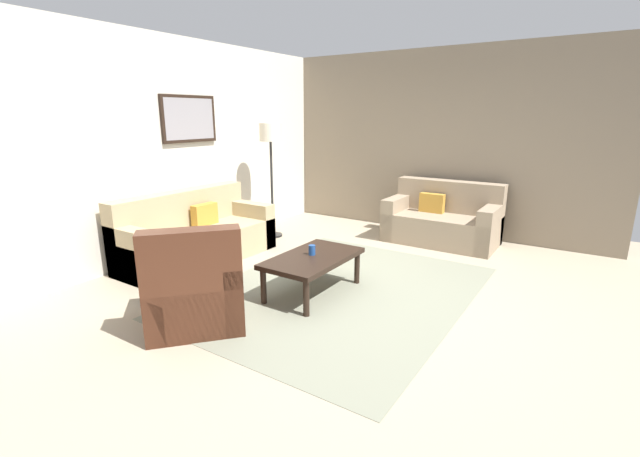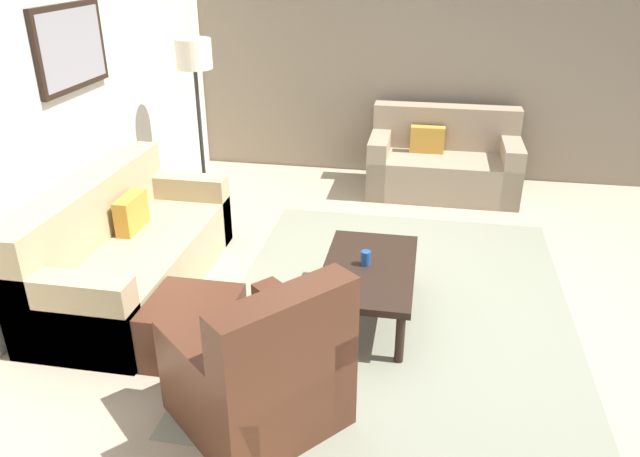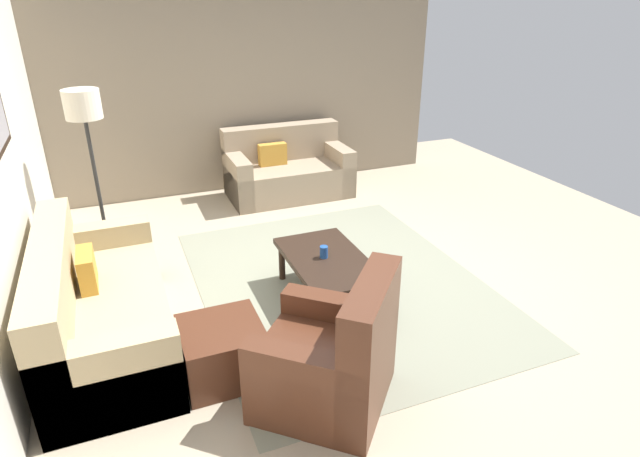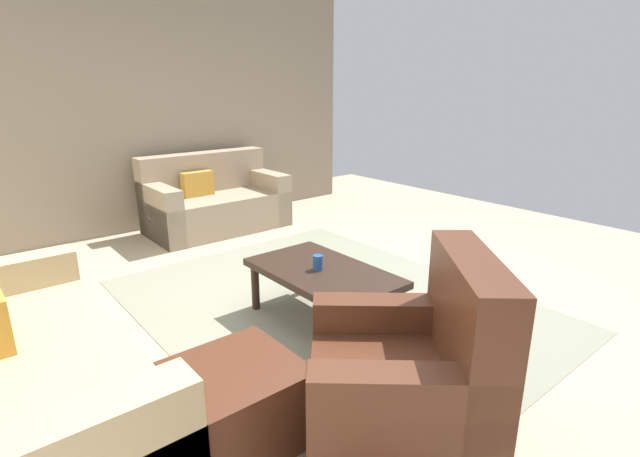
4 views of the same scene
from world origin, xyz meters
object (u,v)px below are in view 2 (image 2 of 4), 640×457
lamp_standing (195,73)px  couch_main (124,254)px  armchair_leather (263,379)px  framed_artwork (71,47)px  ottoman (193,328)px  coffee_table (369,273)px  couch_loveseat (443,163)px  cup (366,258)px

lamp_standing → couch_main: bearing=174.4°
armchair_leather → framed_artwork: 2.88m
ottoman → lamp_standing: bearing=17.9°
couch_main → coffee_table: 1.90m
couch_main → ottoman: (-0.70, -0.83, -0.10)m
couch_main → couch_loveseat: bearing=-43.0°
couch_loveseat → lamp_standing: size_ratio=0.91×
couch_main → framed_artwork: (0.40, 0.40, 1.47)m
couch_loveseat → lamp_standing: lamp_standing is taller
couch_loveseat → ottoman: couch_loveseat is taller
ottoman → framed_artwork: bearing=48.0°
couch_main → ottoman: 1.09m
ottoman → couch_main: bearing=49.6°
cup → couch_main: bearing=88.9°
couch_loveseat → armchair_leather: (-3.84, 0.97, 0.01)m
armchair_leather → framed_artwork: size_ratio=1.29×
couch_loveseat → ottoman: (-3.30, 1.59, -0.10)m
couch_main → lamp_standing: 1.81m
cup → lamp_standing: (1.46, 1.73, 0.95)m
cup → framed_artwork: 2.66m
coffee_table → cup: 0.11m
couch_loveseat → coffee_table: couch_loveseat is taller
armchair_leather → ottoman: 0.83m
couch_main → framed_artwork: size_ratio=2.29×
couch_loveseat → framed_artwork: 3.86m
lamp_standing → framed_artwork: 1.21m
cup → lamp_standing: 2.45m
lamp_standing → cup: bearing=-130.1°
ottoman → framed_artwork: framed_artwork is taller
couch_main → ottoman: couch_main is taller
couch_main → lamp_standing: (1.42, -0.14, 1.11)m
couch_loveseat → ottoman: 3.66m
couch_loveseat → armchair_leather: armchair_leather is taller
ottoman → coffee_table: bearing=-59.0°
coffee_table → framed_artwork: (0.46, 2.30, 1.41)m
couch_main → framed_artwork: framed_artwork is taller
coffee_table → framed_artwork: bearing=78.6°
couch_loveseat → lamp_standing: 2.79m
ottoman → couch_loveseat: bearing=-25.8°
couch_loveseat → coffee_table: bearing=168.9°
framed_artwork → coffee_table: bearing=-101.4°
couch_loveseat → cup: 2.69m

